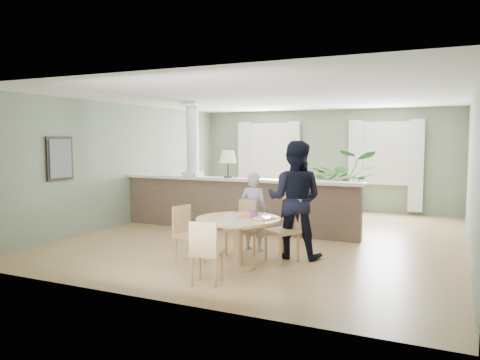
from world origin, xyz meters
The scene contains 12 objects.
ground centered at (0.00, 0.00, 0.00)m, with size 8.00×8.00×0.00m, color tan.
room_shell centered at (-0.03, 0.63, 1.81)m, with size 7.02×8.02×2.71m.
pony_wall centered at (-0.99, 0.20, 0.71)m, with size 5.32×0.38×2.70m.
sofa centered at (-0.38, 1.50, 0.40)m, with size 2.74×1.07×0.80m, color #966D51.
houseplant centered at (0.95, 2.19, 0.84)m, with size 1.51×1.30×1.67m, color #2D6428.
dining_table centered at (0.38, -2.33, 0.60)m, with size 1.25×1.25×0.85m.
chair_far_boy centered at (0.11, -1.57, 0.49)m, with size 0.51×0.51×0.90m.
chair_far_man centered at (0.86, -1.62, 0.54)m, with size 0.61×0.61×0.98m.
chair_near centered at (0.33, -3.25, 0.47)m, with size 0.46×0.46×0.86m.
chair_side centered at (-0.51, -2.33, 0.48)m, with size 0.48×0.48×0.88m.
child_person centered at (0.13, -1.19, 0.68)m, with size 0.49×0.32×1.35m, color #9B9BA0.
man_person centered at (0.92, -1.36, 0.94)m, with size 0.92×0.71×1.89m, color black.
Camera 1 is at (3.26, -8.49, 1.91)m, focal length 35.00 mm.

